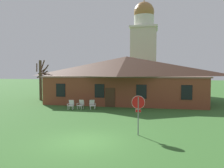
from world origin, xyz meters
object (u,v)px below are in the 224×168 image
object	(u,v)px
stop_sign	(138,107)
lawn_chair_by_porch	(71,105)
lawn_chair_left_end	(92,104)
lawn_chair_near_door	(81,104)

from	to	relation	value
stop_sign	lawn_chair_by_porch	world-z (taller)	stop_sign
lawn_chair_left_end	lawn_chair_near_door	bearing A→B (deg)	-171.18
lawn_chair_by_porch	lawn_chair_left_end	distance (m)	2.17
stop_sign	lawn_chair_left_end	distance (m)	10.11
stop_sign	lawn_chair_near_door	bearing A→B (deg)	128.56
stop_sign	lawn_chair_by_porch	bearing A→B (deg)	133.64
stop_sign	lawn_chair_near_door	world-z (taller)	stop_sign
stop_sign	lawn_chair_near_door	distance (m)	10.64
lawn_chair_near_door	lawn_chair_left_end	bearing A→B (deg)	8.82
stop_sign	lawn_chair_by_porch	size ratio (longest dim) A/B	2.52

